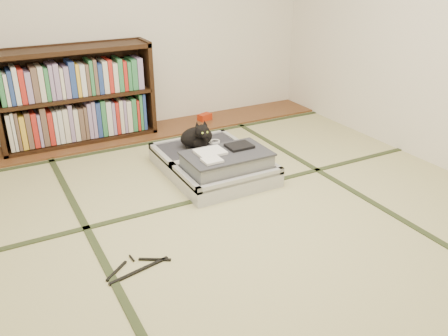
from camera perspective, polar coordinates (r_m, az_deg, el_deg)
name	(u,v)px	position (r m, az deg, el deg)	size (l,w,h in m)	color
floor	(241,219)	(3.39, 2.08, -6.19)	(4.50, 4.50, 0.00)	#C9BF86
wood_strip	(145,132)	(5.05, -9.46, 4.29)	(4.00, 0.50, 0.02)	brown
red_item	(205,117)	(5.31, -2.33, 6.16)	(0.15, 0.09, 0.07)	#B32B0E
room_shell	(245,3)	(2.93, 2.53, 19.21)	(4.50, 4.50, 4.50)	white
tatami_borders	(210,191)	(3.77, -1.71, -2.75)	(4.00, 4.50, 0.01)	#2D381E
bookcase	(77,98)	(4.83, -17.32, 8.07)	(1.48, 0.34, 0.95)	black
suitcase	(215,163)	(4.00, -1.08, 0.58)	(0.77, 1.03, 0.30)	#B0B1B5
cat	(198,137)	(4.18, -3.16, 3.75)	(0.34, 0.34, 0.28)	black
cable_coil	(215,142)	(4.31, -1.15, 3.16)	(0.11, 0.11, 0.03)	white
hanger	(138,267)	(2.95, -10.36, -11.69)	(0.41, 0.23, 0.01)	black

